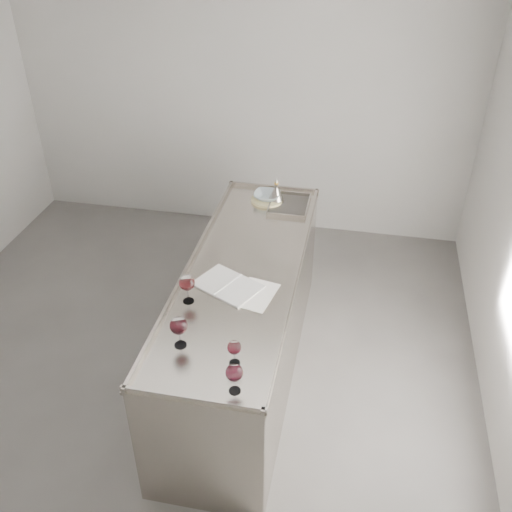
% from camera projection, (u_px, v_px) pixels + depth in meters
% --- Properties ---
extents(room_shell, '(4.54, 5.04, 2.84)m').
position_uv_depth(room_shell, '(151.00, 225.00, 3.43)').
color(room_shell, '#504D4B').
rests_on(room_shell, ground).
extents(counter, '(0.77, 2.42, 0.97)m').
position_uv_depth(counter, '(244.00, 321.00, 4.11)').
color(counter, '#9E968E').
rests_on(counter, ground).
extents(wine_glass_left, '(0.10, 0.10, 0.19)m').
position_uv_depth(wine_glass_left, '(187.00, 283.00, 3.48)').
color(wine_glass_left, white).
rests_on(wine_glass_left, counter).
extents(wine_glass_middle, '(0.10, 0.10, 0.20)m').
position_uv_depth(wine_glass_middle, '(179.00, 326.00, 3.15)').
color(wine_glass_middle, white).
rests_on(wine_glass_middle, counter).
extents(wine_glass_right, '(0.09, 0.09, 0.18)m').
position_uv_depth(wine_glass_right, '(234.00, 373.00, 2.87)').
color(wine_glass_right, white).
rests_on(wine_glass_right, counter).
extents(wine_glass_small, '(0.08, 0.08, 0.16)m').
position_uv_depth(wine_glass_small, '(234.00, 348.00, 3.05)').
color(wine_glass_small, white).
rests_on(wine_glass_small, counter).
extents(notebook, '(0.49, 0.43, 0.02)m').
position_uv_depth(notebook, '(228.00, 285.00, 3.68)').
color(notebook, silver).
rests_on(notebook, counter).
extents(loose_paper_top, '(0.28, 0.35, 0.00)m').
position_uv_depth(loose_paper_top, '(256.00, 295.00, 3.61)').
color(loose_paper_top, white).
rests_on(loose_paper_top, counter).
extents(trivet, '(0.30, 0.30, 0.02)m').
position_uv_depth(trivet, '(267.00, 200.00, 4.63)').
color(trivet, '#D2C688').
rests_on(trivet, counter).
extents(ceramic_bowl, '(0.22, 0.22, 0.05)m').
position_uv_depth(ceramic_bowl, '(267.00, 196.00, 4.61)').
color(ceramic_bowl, '#99ABB2').
rests_on(ceramic_bowl, trivet).
extents(wine_funnel, '(0.14, 0.14, 0.21)m').
position_uv_depth(wine_funnel, '(276.00, 194.00, 4.60)').
color(wine_funnel, '#9F978E').
rests_on(wine_funnel, counter).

